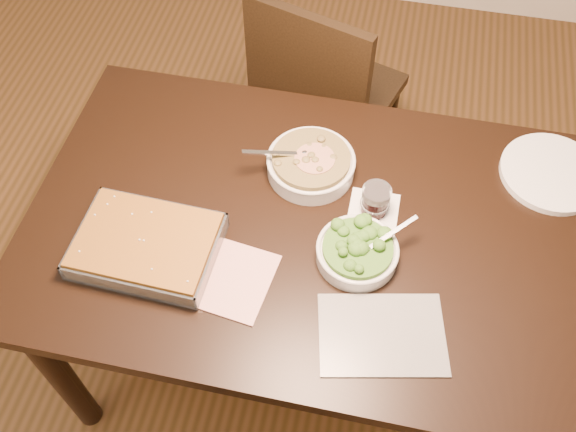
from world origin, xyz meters
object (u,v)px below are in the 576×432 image
object	(u,v)px
baking_dish	(147,245)
chair_far	(321,93)
table	(305,245)
broccoli_bowl	(357,252)
wine_tumbler	(375,200)
stew_bowl	(311,164)
dinner_plate	(551,173)

from	to	relation	value
baking_dish	chair_far	size ratio (longest dim) A/B	0.38
baking_dish	table	bearing A→B (deg)	26.00
baking_dish	broccoli_bowl	bearing A→B (deg)	12.15
baking_dish	wine_tumbler	size ratio (longest dim) A/B	4.18
stew_bowl	broccoli_bowl	bearing A→B (deg)	-56.72
stew_bowl	broccoli_bowl	world-z (taller)	stew_bowl
chair_far	table	bearing A→B (deg)	114.40
stew_bowl	dinner_plate	distance (m)	0.63
stew_bowl	chair_far	distance (m)	0.62
dinner_plate	chair_far	size ratio (longest dim) A/B	0.30
broccoli_bowl	baking_dish	world-z (taller)	broccoli_bowl
wine_tumbler	chair_far	bearing A→B (deg)	110.64
broccoli_bowl	wine_tumbler	xyz separation A→B (m)	(0.02, 0.15, 0.02)
table	chair_far	distance (m)	0.74
stew_bowl	dinner_plate	size ratio (longest dim) A/B	0.93
stew_bowl	chair_far	world-z (taller)	chair_far
table	baking_dish	bearing A→B (deg)	-156.10
dinner_plate	chair_far	distance (m)	0.84
stew_bowl	dinner_plate	bearing A→B (deg)	10.77
dinner_plate	broccoli_bowl	bearing A→B (deg)	-142.30
stew_bowl	wine_tumbler	size ratio (longest dim) A/B	3.03
baking_dish	wine_tumbler	distance (m)	0.57
table	broccoli_bowl	distance (m)	0.20
table	chair_far	size ratio (longest dim) A/B	1.55
broccoli_bowl	chair_far	bearing A→B (deg)	105.53
broccoli_bowl	stew_bowl	bearing A→B (deg)	123.28
stew_bowl	baking_dish	xyz separation A→B (m)	(-0.34, -0.33, -0.00)
dinner_plate	wine_tumbler	bearing A→B (deg)	-154.43
stew_bowl	dinner_plate	world-z (taller)	stew_bowl
stew_bowl	dinner_plate	xyz separation A→B (m)	(0.62, 0.12, -0.02)
dinner_plate	chair_far	xyz separation A→B (m)	(-0.68, 0.43, -0.25)
table	wine_tumbler	distance (m)	0.23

